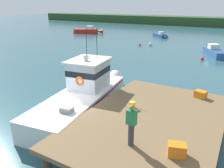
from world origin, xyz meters
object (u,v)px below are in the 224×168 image
(main_fishing_boat, at_px, (85,94))
(moored_boat_outer_mooring, at_px, (160,35))
(bait_bucket, at_px, (132,105))
(mooring_buoy_channel_marker, at_px, (202,59))
(crate_single_far, at_px, (177,150))
(moored_boat_mid_harbor, at_px, (88,31))
(mooring_buoy_inshore, at_px, (150,44))
(mooring_buoy_spare_mooring, at_px, (140,44))
(crate_single_by_cleat, at_px, (200,94))
(moored_boat_off_the_point, at_px, (214,52))
(deckhand_by_the_boat, at_px, (131,124))

(main_fishing_boat, height_order, moored_boat_outer_mooring, main_fishing_boat)
(bait_bucket, distance_m, mooring_buoy_channel_marker, 17.67)
(main_fishing_boat, distance_m, moored_boat_outer_mooring, 32.94)
(crate_single_far, xyz_separation_m, moored_boat_mid_harbor, (-28.00, 33.35, -0.89))
(mooring_buoy_inshore, xyz_separation_m, mooring_buoy_spare_mooring, (-1.34, -0.94, -0.05))
(crate_single_by_cleat, relative_size, mooring_buoy_channel_marker, 1.62)
(crate_single_far, xyz_separation_m, moored_boat_outer_mooring, (-12.65, 35.62, -1.06))
(bait_bucket, xyz_separation_m, moored_boat_off_the_point, (1.29, 20.98, -0.90))
(crate_single_by_cleat, relative_size, moored_boat_mid_harbor, 0.10)
(mooring_buoy_channel_marker, bearing_deg, moored_boat_mid_harbor, 152.86)
(deckhand_by_the_boat, xyz_separation_m, moored_boat_outer_mooring, (-11.01, 35.85, -1.69))
(mooring_buoy_channel_marker, bearing_deg, bait_bucket, -91.68)
(crate_single_far, distance_m, mooring_buoy_channel_marker, 20.43)
(moored_boat_off_the_point, bearing_deg, moored_boat_outer_mooring, 132.46)
(crate_single_by_cleat, distance_m, bait_bucket, 4.16)
(main_fishing_boat, distance_m, mooring_buoy_spare_mooring, 22.76)
(moored_boat_off_the_point, height_order, mooring_buoy_channel_marker, moored_boat_off_the_point)
(crate_single_by_cleat, distance_m, moored_boat_mid_harbor, 39.14)
(crate_single_by_cleat, bearing_deg, mooring_buoy_inshore, 117.85)
(crate_single_far, relative_size, moored_boat_mid_harbor, 0.10)
(moored_boat_outer_mooring, bearing_deg, mooring_buoy_channel_marker, -56.38)
(mooring_buoy_spare_mooring, bearing_deg, bait_bucket, -67.42)
(crate_single_by_cleat, distance_m, mooring_buoy_inshore, 23.11)
(bait_bucket, relative_size, moored_boat_mid_harbor, 0.05)
(moored_boat_mid_harbor, relative_size, moored_boat_outer_mooring, 1.66)
(main_fishing_boat, height_order, deckhand_by_the_boat, main_fishing_boat)
(mooring_buoy_inshore, bearing_deg, main_fishing_boat, -78.62)
(bait_bucket, height_order, mooring_buoy_inshore, bait_bucket)
(moored_boat_off_the_point, distance_m, mooring_buoy_spare_mooring, 10.83)
(mooring_buoy_spare_mooring, bearing_deg, mooring_buoy_inshore, 34.96)
(crate_single_by_cleat, xyz_separation_m, mooring_buoy_inshore, (-10.78, 20.40, -1.15))
(crate_single_far, height_order, moored_boat_off_the_point, crate_single_far)
(crate_single_far, distance_m, mooring_buoy_inshore, 28.43)
(moored_boat_mid_harbor, height_order, moored_boat_outer_mooring, moored_boat_mid_harbor)
(main_fishing_boat, distance_m, crate_single_far, 7.21)
(main_fishing_boat, relative_size, deckhand_by_the_boat, 6.11)
(deckhand_by_the_boat, relative_size, moored_boat_mid_harbor, 0.26)
(moored_boat_mid_harbor, distance_m, moored_boat_off_the_point, 28.09)
(crate_single_by_cleat, relative_size, mooring_buoy_inshore, 1.22)
(moored_boat_mid_harbor, xyz_separation_m, mooring_buoy_channel_marker, (25.58, -13.11, -0.36))
(bait_bucket, bearing_deg, mooring_buoy_inshore, 108.91)
(mooring_buoy_inshore, bearing_deg, moored_boat_off_the_point, -15.38)
(crate_single_by_cleat, distance_m, deckhand_by_the_boat, 6.20)
(crate_single_far, xyz_separation_m, mooring_buoy_spare_mooring, (-12.35, 25.24, -1.23))
(mooring_buoy_channel_marker, bearing_deg, main_fishing_boat, -103.21)
(deckhand_by_the_boat, bearing_deg, mooring_buoy_spare_mooring, 112.81)
(mooring_buoy_spare_mooring, bearing_deg, crate_single_far, -63.92)
(crate_single_far, bearing_deg, moored_boat_off_the_point, 94.02)
(moored_boat_outer_mooring, bearing_deg, moored_boat_mid_harbor, -171.58)
(crate_single_far, height_order, bait_bucket, crate_single_far)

